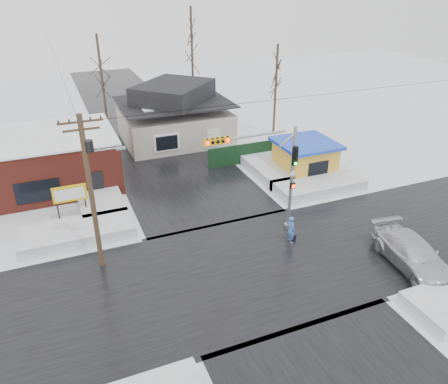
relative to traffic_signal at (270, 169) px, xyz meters
name	(u,v)px	position (x,y,z in m)	size (l,w,h in m)	color
ground	(253,267)	(-2.43, -2.97, -4.54)	(120.00, 120.00, 0.00)	white
road_ns	(253,267)	(-2.43, -2.97, -4.53)	(10.00, 120.00, 0.02)	black
road_ew	(253,267)	(-2.43, -2.97, -4.53)	(120.00, 10.00, 0.02)	black
snowbank_nw	(77,233)	(-11.43, 4.03, -4.14)	(7.00, 3.00, 0.80)	white
snowbank_ne	(319,185)	(6.57, 4.03, -4.14)	(7.00, 3.00, 0.80)	white
snowbank_nside_w	(98,194)	(-9.43, 9.03, -4.14)	(3.00, 8.00, 0.80)	white
snowbank_nside_e	(266,165)	(4.57, 9.03, -4.14)	(3.00, 8.00, 0.80)	white
traffic_signal	(270,169)	(0.00, 0.00, 0.00)	(6.05, 0.68, 7.00)	gray
utility_pole	(91,185)	(-10.36, 0.53, 0.57)	(3.15, 0.44, 9.00)	#382619
brick_building	(35,162)	(-13.43, 13.03, -2.46)	(12.20, 8.20, 4.12)	maroon
marquee_sign	(70,195)	(-11.43, 6.53, -2.62)	(2.20, 0.21, 2.55)	black
house	(175,115)	(-0.43, 19.03, -1.92)	(10.40, 8.40, 5.76)	beige
kiosk	(305,158)	(7.07, 7.03, -3.08)	(4.60, 4.60, 2.88)	gold
fence	(251,153)	(4.07, 11.03, -3.64)	(8.00, 0.12, 1.80)	black
tree_far_left	(99,56)	(-6.43, 23.03, 3.41)	(3.00, 3.00, 10.00)	#332821
tree_far_mid	(191,31)	(3.57, 25.03, 5.00)	(3.00, 3.00, 12.00)	#332821
tree_far_right	(277,64)	(9.57, 17.03, 2.62)	(3.00, 3.00, 9.00)	#332821
pedestrian	(291,230)	(0.84, -1.52, -3.63)	(0.66, 0.43, 1.82)	#4472BF
car	(412,254)	(5.99, -6.30, -3.70)	(2.35, 5.78, 1.68)	silver
shopping_bag	(294,238)	(1.15, -1.43, -4.36)	(0.28, 0.12, 0.35)	black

